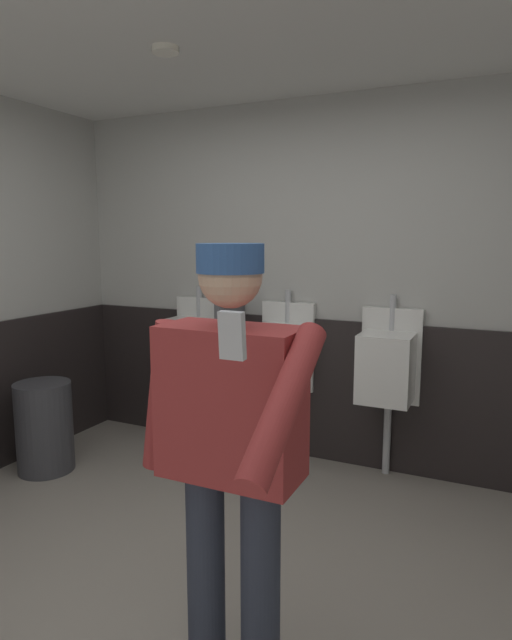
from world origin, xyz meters
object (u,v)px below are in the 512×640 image
object	(u,v)px
cell_phone	(232,336)
person	(230,437)
urinal_middle	(281,356)
trash_bin	(44,427)
urinal_right	(387,366)
urinal_left	(192,347)

from	to	relation	value
cell_phone	person	bearing A→B (deg)	119.29
urinal_middle	trash_bin	distance (m)	1.73
cell_phone	urinal_right	bearing A→B (deg)	93.83
urinal_middle	person	world-z (taller)	person
trash_bin	urinal_right	bearing A→B (deg)	21.87
person	trash_bin	distance (m)	2.37
urinal_left	trash_bin	world-z (taller)	urinal_left
urinal_middle	person	size ratio (longest dim) A/B	0.78
urinal_left	urinal_middle	world-z (taller)	same
urinal_left	cell_phone	distance (m)	3.00
urinal_middle	urinal_right	world-z (taller)	same
urinal_middle	urinal_right	size ratio (longest dim) A/B	1.00
person	cell_phone	distance (m)	0.73
urinal_left	trash_bin	xyz separation A→B (m)	(-0.67, -0.87, -0.46)
urinal_left	cell_phone	size ratio (longest dim) A/B	11.27
urinal_left	person	world-z (taller)	person
person	trash_bin	bearing A→B (deg)	152.31
urinal_right	cell_phone	distance (m)	2.52
cell_phone	trash_bin	xyz separation A→B (m)	(-2.30, 1.57, -1.09)
urinal_middle	cell_phone	size ratio (longest dim) A/B	11.27
urinal_left	urinal_right	xyz separation A→B (m)	(1.50, 0.00, 0.00)
urinal_left	urinal_right	bearing A→B (deg)	0.00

